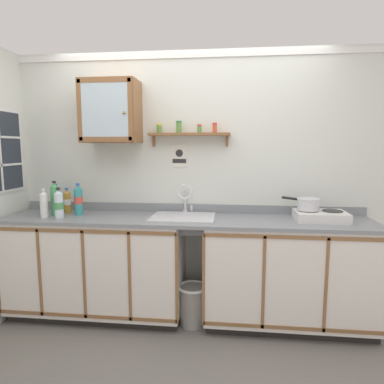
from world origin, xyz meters
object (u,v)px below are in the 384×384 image
at_px(sink, 183,220).
at_px(warning_sign, 179,156).
at_px(bottle_soda_green_0, 55,200).
at_px(bottle_detergent_teal_1, 78,200).
at_px(hot_plate_stove, 321,216).
at_px(trash_bin, 193,304).
at_px(bottle_water_blue_3, 56,199).
at_px(saucepan, 308,204).
at_px(wall_cabinet, 111,112).
at_px(bottle_juice_amber_2, 67,201).
at_px(bottle_water_clear_4, 59,204).
at_px(bottle_opaque_white_5, 44,204).

height_order(sink, warning_sign, warning_sign).
xyz_separation_m(bottle_soda_green_0, bottle_detergent_teal_1, (0.21, 0.04, -0.01)).
bearing_deg(hot_plate_stove, trash_bin, -174.70).
distance_m(bottle_detergent_teal_1, bottle_water_blue_3, 0.27).
bearing_deg(sink, saucepan, 0.90).
height_order(bottle_water_blue_3, wall_cabinet, wall_cabinet).
xyz_separation_m(hot_plate_stove, saucepan, (-0.10, 0.02, 0.10)).
relative_size(bottle_juice_amber_2, bottle_water_clear_4, 0.88).
bearing_deg(bottle_detergent_teal_1, bottle_water_blue_3, 161.75).
bearing_deg(bottle_opaque_white_5, warning_sign, 18.83).
bearing_deg(bottle_water_blue_3, bottle_water_clear_4, -57.62).
bearing_deg(sink, bottle_opaque_white_5, -172.92).
bearing_deg(bottle_water_blue_3, bottle_opaque_white_5, -88.09).
bearing_deg(wall_cabinet, warning_sign, 14.26).
relative_size(bottle_soda_green_0, bottle_juice_amber_2, 1.32).
relative_size(hot_plate_stove, bottle_water_blue_3, 1.53).
relative_size(warning_sign, trash_bin, 0.59).
height_order(bottle_water_clear_4, bottle_opaque_white_5, bottle_water_clear_4).
height_order(sink, bottle_soda_green_0, bottle_soda_green_0).
bearing_deg(bottle_opaque_white_5, bottle_soda_green_0, 67.02).
xyz_separation_m(wall_cabinet, trash_bin, (0.77, -0.20, -1.70)).
xyz_separation_m(saucepan, bottle_detergent_teal_1, (-2.06, -0.02, -0.00)).
bearing_deg(bottle_soda_green_0, saucepan, 1.54).
xyz_separation_m(saucepan, bottle_water_clear_4, (-2.17, -0.17, -0.02)).
bearing_deg(saucepan, warning_sign, 168.90).
bearing_deg(warning_sign, wall_cabinet, -165.74).
distance_m(bottle_opaque_white_5, warning_sign, 1.29).
relative_size(hot_plate_stove, trash_bin, 1.19).
bearing_deg(bottle_water_clear_4, bottle_detergent_teal_1, 51.87).
xyz_separation_m(hot_plate_stove, bottle_soda_green_0, (-2.37, -0.04, 0.10)).
bearing_deg(bottle_water_clear_4, bottle_water_blue_3, 122.38).
relative_size(bottle_water_clear_4, bottle_opaque_white_5, 1.04).
bearing_deg(trash_bin, bottle_water_blue_3, 171.89).
distance_m(bottle_water_blue_3, bottle_water_clear_4, 0.27).
relative_size(saucepan, bottle_soda_green_0, 0.93).
bearing_deg(bottle_detergent_teal_1, bottle_water_clear_4, -128.13).
bearing_deg(bottle_detergent_teal_1, hot_plate_stove, -0.11).
bearing_deg(warning_sign, trash_bin, -64.34).
bearing_deg(wall_cabinet, saucepan, -2.36).
relative_size(sink, bottle_soda_green_0, 1.77).
xyz_separation_m(hot_plate_stove, bottle_juice_amber_2, (-2.31, 0.09, 0.07)).
xyz_separation_m(bottle_juice_amber_2, bottle_water_clear_4, (0.04, -0.23, 0.01)).
distance_m(bottle_juice_amber_2, warning_sign, 1.15).
relative_size(sink, bottle_water_clear_4, 2.06).
bearing_deg(bottle_water_blue_3, bottle_juice_amber_2, -1.60).
bearing_deg(hot_plate_stove, warning_sign, 168.72).
height_order(bottle_soda_green_0, warning_sign, warning_sign).
relative_size(hot_plate_stove, wall_cabinet, 0.76).
relative_size(sink, bottle_opaque_white_5, 2.16).
distance_m(bottle_water_clear_4, trash_bin, 1.48).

